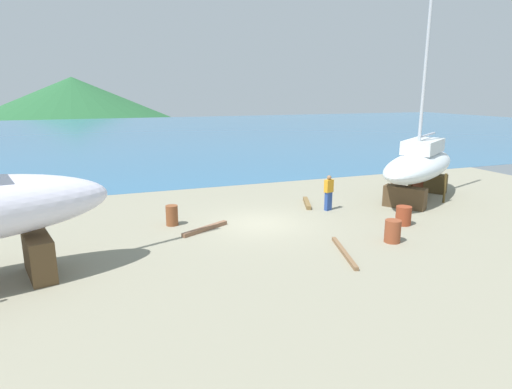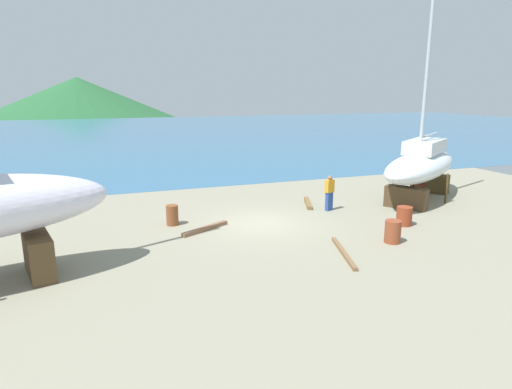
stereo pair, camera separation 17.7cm
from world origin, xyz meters
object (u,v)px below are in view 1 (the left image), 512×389
(sailboat_mid_port, at_px, (419,165))
(barrel_rust_mid, at_px, (403,216))
(worker, at_px, (329,192))
(barrel_blue_faded, at_px, (393,231))
(barrel_rust_far, at_px, (172,215))

(sailboat_mid_port, relative_size, barrel_rust_mid, 17.85)
(sailboat_mid_port, bearing_deg, worker, -30.74)
(barrel_rust_mid, xyz_separation_m, barrel_blue_faded, (-1.88, -1.70, 0.03))
(worker, xyz_separation_m, barrel_rust_mid, (1.89, -3.24, -0.50))
(sailboat_mid_port, xyz_separation_m, barrel_blue_faded, (-5.66, -5.30, -1.44))
(barrel_rust_mid, relative_size, barrel_blue_faded, 0.94)
(barrel_rust_mid, height_order, barrel_blue_faded, barrel_blue_faded)
(barrel_rust_mid, distance_m, barrel_rust_far, 10.11)
(worker, bearing_deg, barrel_rust_mid, 12.75)
(barrel_rust_far, bearing_deg, sailboat_mid_port, 0.56)
(sailboat_mid_port, bearing_deg, barrel_rust_mid, 9.27)
(sailboat_mid_port, height_order, barrel_blue_faded, sailboat_mid_port)
(worker, xyz_separation_m, barrel_rust_far, (-7.61, 0.22, -0.47))
(barrel_rust_mid, distance_m, barrel_blue_faded, 2.53)
(worker, distance_m, barrel_blue_faded, 4.97)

